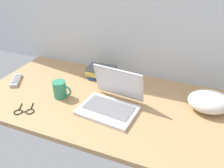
{
  "coord_description": "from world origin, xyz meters",
  "views": [
    {
      "loc": [
        0.41,
        -0.99,
        0.79
      ],
      "look_at": [
        0.01,
        0.0,
        0.15
      ],
      "focal_mm": 35.44,
      "sensor_mm": 36.0,
      "label": 1
    }
  ],
  "objects_px": {
    "book_stack": "(101,72)",
    "cushion": "(209,101)",
    "laptop": "(112,101)",
    "eyeglasses": "(24,111)",
    "remote_control_near": "(16,80)",
    "coffee_mug": "(60,89)"
  },
  "relations": [
    {
      "from": "remote_control_near",
      "to": "book_stack",
      "type": "height_order",
      "value": "book_stack"
    },
    {
      "from": "laptop",
      "to": "coffee_mug",
      "type": "xyz_separation_m",
      "value": [
        -0.33,
        -0.02,
        0.01
      ]
    },
    {
      "from": "coffee_mug",
      "to": "laptop",
      "type": "bearing_deg",
      "value": 2.69
    },
    {
      "from": "laptop",
      "to": "eyeglasses",
      "type": "distance_m",
      "value": 0.49
    },
    {
      "from": "laptop",
      "to": "coffee_mug",
      "type": "distance_m",
      "value": 0.33
    },
    {
      "from": "coffee_mug",
      "to": "cushion",
      "type": "xyz_separation_m",
      "value": [
        0.83,
        0.2,
        -0.0
      ]
    },
    {
      "from": "laptop",
      "to": "eyeglasses",
      "type": "bearing_deg",
      "value": -153.28
    },
    {
      "from": "laptop",
      "to": "book_stack",
      "type": "bearing_deg",
      "value": 123.03
    },
    {
      "from": "laptop",
      "to": "remote_control_near",
      "type": "height_order",
      "value": "laptop"
    },
    {
      "from": "book_stack",
      "to": "cushion",
      "type": "xyz_separation_m",
      "value": [
        0.71,
        -0.12,
        0.01
      ]
    },
    {
      "from": "coffee_mug",
      "to": "remote_control_near",
      "type": "height_order",
      "value": "coffee_mug"
    },
    {
      "from": "laptop",
      "to": "remote_control_near",
      "type": "xyz_separation_m",
      "value": [
        -0.71,
        0.03,
        -0.03
      ]
    },
    {
      "from": "book_stack",
      "to": "eyeglasses",
      "type": "bearing_deg",
      "value": -114.58
    },
    {
      "from": "laptop",
      "to": "book_stack",
      "type": "distance_m",
      "value": 0.36
    },
    {
      "from": "laptop",
      "to": "cushion",
      "type": "distance_m",
      "value": 0.54
    },
    {
      "from": "laptop",
      "to": "book_stack",
      "type": "xyz_separation_m",
      "value": [
        -0.2,
        0.3,
        -0.01
      ]
    },
    {
      "from": "eyeglasses",
      "to": "book_stack",
      "type": "relative_size",
      "value": 0.69
    },
    {
      "from": "eyeglasses",
      "to": "cushion",
      "type": "distance_m",
      "value": 1.03
    },
    {
      "from": "coffee_mug",
      "to": "remote_control_near",
      "type": "relative_size",
      "value": 0.74
    },
    {
      "from": "remote_control_near",
      "to": "cushion",
      "type": "height_order",
      "value": "cushion"
    },
    {
      "from": "eyeglasses",
      "to": "book_stack",
      "type": "xyz_separation_m",
      "value": [
        0.24,
        0.52,
        0.04
      ]
    },
    {
      "from": "cushion",
      "to": "eyeglasses",
      "type": "bearing_deg",
      "value": -156.86
    }
  ]
}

